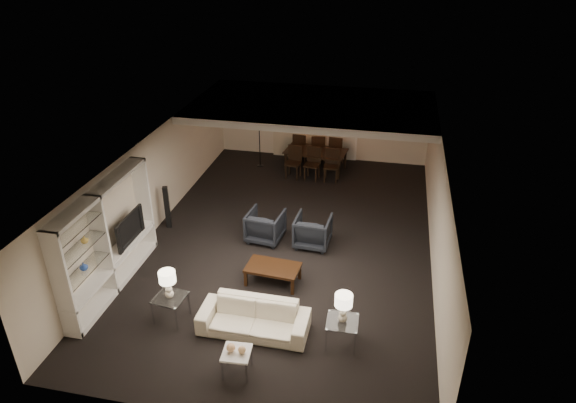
% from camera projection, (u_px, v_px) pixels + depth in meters
% --- Properties ---
extents(floor, '(11.00, 11.00, 0.00)m').
position_uv_depth(floor, '(288.00, 240.00, 12.94)').
color(floor, black).
rests_on(floor, ground).
extents(ceiling, '(7.00, 11.00, 0.02)m').
position_uv_depth(ceiling, '(288.00, 148.00, 11.78)').
color(ceiling, silver).
rests_on(ceiling, ground).
extents(wall_back, '(7.00, 0.02, 2.50)m').
position_uv_depth(wall_back, '(322.00, 122.00, 17.12)').
color(wall_back, beige).
rests_on(wall_back, ground).
extents(wall_front, '(7.00, 0.02, 2.50)m').
position_uv_depth(wall_front, '(211.00, 362.00, 7.60)').
color(wall_front, beige).
rests_on(wall_front, ground).
extents(wall_left, '(0.02, 11.00, 2.50)m').
position_uv_depth(wall_left, '(153.00, 183.00, 13.00)').
color(wall_left, beige).
rests_on(wall_left, ground).
extents(wall_right, '(0.02, 11.00, 2.50)m').
position_uv_depth(wall_right, '(438.00, 210.00, 11.72)').
color(wall_right, beige).
rests_on(wall_right, ground).
extents(ceiling_soffit, '(7.00, 4.00, 0.20)m').
position_uv_depth(ceiling_soffit, '(313.00, 107.00, 14.85)').
color(ceiling_soffit, silver).
rests_on(ceiling_soffit, ceiling).
extents(curtains, '(1.50, 0.12, 2.40)m').
position_uv_depth(curtains, '(295.00, 123.00, 17.24)').
color(curtains, beige).
rests_on(curtains, wall_back).
extents(door, '(0.90, 0.05, 2.10)m').
position_uv_depth(door, '(342.00, 130.00, 17.06)').
color(door, silver).
rests_on(door, wall_back).
extents(painting, '(0.95, 0.04, 0.65)m').
position_uv_depth(painting, '(386.00, 118.00, 16.56)').
color(painting, '#142D38').
rests_on(painting, wall_back).
extents(media_unit, '(0.38, 3.40, 2.35)m').
position_uv_depth(media_unit, '(108.00, 240.00, 10.75)').
color(media_unit, white).
rests_on(media_unit, wall_left).
extents(pendant_light, '(0.52, 0.52, 0.24)m').
position_uv_depth(pendant_light, '(323.00, 123.00, 15.02)').
color(pendant_light, '#D8591E').
rests_on(pendant_light, ceiling_soffit).
extents(sofa, '(2.13, 0.85, 0.62)m').
position_uv_depth(sofa, '(254.00, 318.00, 9.87)').
color(sofa, beige).
rests_on(sofa, floor).
extents(coffee_table, '(1.21, 0.77, 0.42)m').
position_uv_depth(coffee_table, '(273.00, 274.00, 11.30)').
color(coffee_table, black).
rests_on(coffee_table, floor).
extents(armchair_left, '(0.94, 0.96, 0.79)m').
position_uv_depth(armchair_left, '(265.00, 226.00, 12.79)').
color(armchair_left, black).
rests_on(armchair_left, floor).
extents(armchair_right, '(0.89, 0.91, 0.79)m').
position_uv_depth(armchair_right, '(313.00, 231.00, 12.57)').
color(armchair_right, black).
rests_on(armchair_right, floor).
extents(side_table_left, '(0.65, 0.65, 0.54)m').
position_uv_depth(side_table_left, '(171.00, 308.00, 10.19)').
color(side_table_left, white).
rests_on(side_table_left, floor).
extents(side_table_right, '(0.60, 0.60, 0.54)m').
position_uv_depth(side_table_right, '(342.00, 332.00, 9.57)').
color(side_table_right, silver).
rests_on(side_table_right, floor).
extents(table_lamp_left, '(0.34, 0.34, 0.60)m').
position_uv_depth(table_lamp_left, '(168.00, 285.00, 9.93)').
color(table_lamp_left, white).
rests_on(table_lamp_left, side_table_left).
extents(table_lamp_right, '(0.37, 0.37, 0.60)m').
position_uv_depth(table_lamp_right, '(343.00, 308.00, 9.31)').
color(table_lamp_right, beige).
rests_on(table_lamp_right, side_table_right).
extents(marble_table, '(0.52, 0.52, 0.48)m').
position_uv_depth(marble_table, '(237.00, 362.00, 8.95)').
color(marble_table, silver).
rests_on(marble_table, floor).
extents(gold_gourd_a, '(0.16, 0.16, 0.16)m').
position_uv_depth(gold_gourd_a, '(231.00, 348.00, 8.81)').
color(gold_gourd_a, '#EEB67E').
rests_on(gold_gourd_a, marble_table).
extents(gold_gourd_b, '(0.14, 0.14, 0.14)m').
position_uv_depth(gold_gourd_b, '(242.00, 350.00, 8.78)').
color(gold_gourd_b, '#E6B579').
rests_on(gold_gourd_b, marble_table).
extents(television, '(1.14, 0.15, 0.66)m').
position_uv_depth(television, '(125.00, 228.00, 11.37)').
color(television, black).
rests_on(television, media_unit).
extents(vase_blue, '(0.16, 0.16, 0.17)m').
position_uv_depth(vase_blue, '(84.00, 266.00, 9.95)').
color(vase_blue, '#284EB0').
rests_on(vase_blue, media_unit).
extents(vase_amber, '(0.15, 0.15, 0.16)m').
position_uv_depth(vase_amber, '(84.00, 240.00, 9.88)').
color(vase_amber, gold).
rests_on(vase_amber, media_unit).
extents(floor_speaker, '(0.16, 0.16, 1.17)m').
position_uv_depth(floor_speaker, '(167.00, 207.00, 13.26)').
color(floor_speaker, black).
rests_on(floor_speaker, floor).
extents(dining_table, '(2.05, 1.30, 0.68)m').
position_uv_depth(dining_table, '(315.00, 161.00, 16.54)').
color(dining_table, black).
rests_on(dining_table, floor).
extents(chair_nl, '(0.51, 0.51, 1.01)m').
position_uv_depth(chair_nl, '(293.00, 163.00, 16.01)').
color(chair_nl, black).
rests_on(chair_nl, floor).
extents(chair_nm, '(0.52, 0.52, 1.01)m').
position_uv_depth(chair_nm, '(312.00, 164.00, 15.90)').
color(chair_nm, black).
rests_on(chair_nm, floor).
extents(chair_nr, '(0.49, 0.49, 1.01)m').
position_uv_depth(chair_nr, '(331.00, 166.00, 15.79)').
color(chair_nr, black).
rests_on(chair_nr, floor).
extents(chair_fl, '(0.51, 0.51, 1.01)m').
position_uv_depth(chair_fl, '(301.00, 147.00, 17.13)').
color(chair_fl, black).
rests_on(chair_fl, floor).
extents(chair_fm, '(0.50, 0.50, 1.01)m').
position_uv_depth(chair_fm, '(319.00, 149.00, 17.02)').
color(chair_fm, black).
rests_on(chair_fm, floor).
extents(chair_fr, '(0.51, 0.51, 1.01)m').
position_uv_depth(chair_fr, '(337.00, 150.00, 16.91)').
color(chair_fr, black).
rests_on(chair_fr, floor).
extents(floor_lamp, '(0.25, 0.25, 1.51)m').
position_uv_depth(floor_lamp, '(260.00, 144.00, 16.69)').
color(floor_lamp, black).
rests_on(floor_lamp, floor).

